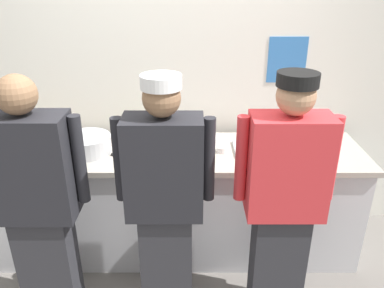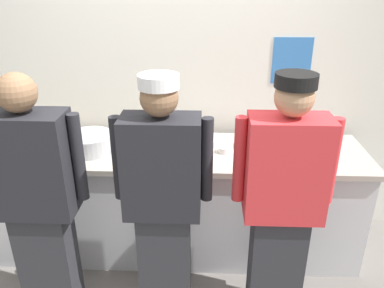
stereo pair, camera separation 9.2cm
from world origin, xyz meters
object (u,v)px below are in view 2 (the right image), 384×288
at_px(plate_stack_front, 204,141).
at_px(plate_stack_rear, 174,148).
at_px(sheet_tray, 271,150).
at_px(ramekin_red_sauce, 118,137).
at_px(squeeze_bottle_secondary, 36,128).
at_px(squeeze_bottle_primary, 45,135).
at_px(ramekin_yellow_sauce, 319,160).
at_px(chef_near_left, 38,201).
at_px(squeeze_bottle_spare, 136,128).
at_px(ramekin_green_sauce, 224,149).
at_px(chefs_knife, 129,154).
at_px(ramekin_orange_sauce, 154,141).
at_px(chef_far_right, 282,201).
at_px(chef_center, 163,199).
at_px(mixing_bowl_steel, 90,143).
at_px(deli_cup, 193,155).

relative_size(plate_stack_front, plate_stack_rear, 0.98).
bearing_deg(sheet_tray, ramekin_red_sauce, 171.42).
relative_size(plate_stack_rear, squeeze_bottle_secondary, 1.40).
distance_m(squeeze_bottle_primary, ramekin_yellow_sauce, 2.03).
xyz_separation_m(chef_near_left, squeeze_bottle_spare, (0.43, 0.92, 0.11)).
relative_size(squeeze_bottle_secondary, ramekin_yellow_sauce, 1.97).
relative_size(ramekin_green_sauce, chefs_knife, 0.32).
bearing_deg(ramekin_orange_sauce, chef_far_right, -41.66).
height_order(chef_center, ramekin_orange_sauce, chef_center).
relative_size(chef_near_left, chef_center, 1.01).
distance_m(plate_stack_front, squeeze_bottle_primary, 1.21).
bearing_deg(chef_near_left, plate_stack_rear, 41.57).
height_order(chef_far_right, ramekin_red_sauce, chef_far_right).
bearing_deg(chef_center, chef_near_left, -175.90).
relative_size(ramekin_red_sauce, ramekin_yellow_sauce, 1.03).
distance_m(plate_stack_rear, ramekin_green_sauce, 0.37).
bearing_deg(plate_stack_front, mixing_bowl_steel, -169.77).
distance_m(plate_stack_rear, squeeze_bottle_spare, 0.41).
xyz_separation_m(squeeze_bottle_spare, ramekin_yellow_sauce, (1.35, -0.39, -0.07)).
xyz_separation_m(chef_center, mixing_bowl_steel, (-0.61, 0.61, 0.09)).
distance_m(squeeze_bottle_primary, ramekin_orange_sauce, 0.82).
height_order(squeeze_bottle_primary, ramekin_yellow_sauce, squeeze_bottle_primary).
xyz_separation_m(plate_stack_rear, chefs_knife, (-0.33, -0.06, -0.02)).
distance_m(plate_stack_front, squeeze_bottle_spare, 0.56).
bearing_deg(mixing_bowl_steel, chef_near_left, -100.97).
height_order(plate_stack_front, ramekin_green_sauce, plate_stack_front).
distance_m(plate_stack_front, plate_stack_rear, 0.27).
distance_m(chef_center, chef_far_right, 0.71).
relative_size(chef_near_left, ramekin_red_sauce, 17.63).
bearing_deg(squeeze_bottle_secondary, squeeze_bottle_spare, 2.38).
distance_m(chef_far_right, squeeze_bottle_primary, 1.82).
height_order(plate_stack_rear, sheet_tray, plate_stack_rear).
distance_m(mixing_bowl_steel, ramekin_yellow_sauce, 1.66).
relative_size(squeeze_bottle_primary, deli_cup, 2.13).
bearing_deg(chef_near_left, deli_cup, 31.12).
relative_size(plate_stack_rear, squeeze_bottle_primary, 1.30).
distance_m(plate_stack_front, ramekin_red_sauce, 0.69).
bearing_deg(chefs_knife, mixing_bowl_steel, 170.06).
height_order(chef_far_right, ramekin_green_sauce, chef_far_right).
height_order(squeeze_bottle_secondary, ramekin_green_sauce, squeeze_bottle_secondary).
bearing_deg(squeeze_bottle_secondary, ramekin_orange_sauce, -4.57).
xyz_separation_m(chef_center, ramekin_red_sauce, (-0.45, 0.83, 0.05)).
bearing_deg(sheet_tray, deli_cup, -164.74).
bearing_deg(squeeze_bottle_primary, squeeze_bottle_secondary, 133.72).
xyz_separation_m(squeeze_bottle_primary, ramekin_green_sauce, (1.35, -0.07, -0.07)).
bearing_deg(squeeze_bottle_primary, ramekin_red_sauce, 14.82).
height_order(ramekin_green_sauce, ramekin_yellow_sauce, ramekin_green_sauce).
relative_size(chef_center, plate_stack_front, 6.65).
bearing_deg(squeeze_bottle_spare, sheet_tray, -11.73).
relative_size(plate_stack_front, chefs_knife, 0.88).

